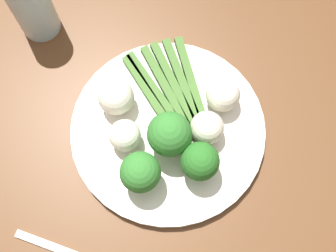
% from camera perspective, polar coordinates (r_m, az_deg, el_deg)
% --- Properties ---
extents(ground_plane, '(6.00, 6.00, 0.02)m').
position_cam_1_polar(ground_plane, '(1.33, -1.28, -11.76)').
color(ground_plane, tan).
extents(dining_table, '(1.29, 1.01, 0.76)m').
position_cam_1_polar(dining_table, '(0.68, -2.47, -3.69)').
color(dining_table, brown).
rests_on(dining_table, ground_plane).
extents(plate, '(0.28, 0.28, 0.01)m').
position_cam_1_polar(plate, '(0.57, -0.00, -0.43)').
color(plate, silver).
rests_on(plate, dining_table).
extents(asparagus_bundle, '(0.17, 0.15, 0.01)m').
position_cam_1_polar(asparagus_bundle, '(0.58, 0.51, 5.13)').
color(asparagus_bundle, '#3D6626').
rests_on(asparagus_bundle, plate).
extents(broccoli_right, '(0.05, 0.05, 0.06)m').
position_cam_1_polar(broccoli_right, '(0.52, 4.59, -5.08)').
color(broccoli_right, '#568E33').
rests_on(broccoli_right, plate).
extents(broccoli_back, '(0.05, 0.05, 0.07)m').
position_cam_1_polar(broccoli_back, '(0.51, -3.98, -6.63)').
color(broccoli_back, '#609E3D').
rests_on(broccoli_back, plate).
extents(broccoli_back_right, '(0.06, 0.06, 0.07)m').
position_cam_1_polar(broccoli_back_right, '(0.52, 0.20, -1.22)').
color(broccoli_back_right, '#609E3D').
rests_on(broccoli_back_right, plate).
extents(cauliflower_near_fork, '(0.05, 0.05, 0.05)m').
position_cam_1_polar(cauliflower_near_fork, '(0.56, -7.46, 4.13)').
color(cauliflower_near_fork, white).
rests_on(cauliflower_near_fork, plate).
extents(cauliflower_near_center, '(0.05, 0.05, 0.05)m').
position_cam_1_polar(cauliflower_near_center, '(0.56, 7.85, 4.41)').
color(cauliflower_near_center, white).
rests_on(cauliflower_near_center, plate).
extents(cauliflower_left, '(0.04, 0.04, 0.04)m').
position_cam_1_polar(cauliflower_left, '(0.54, -6.19, -1.35)').
color(cauliflower_left, white).
rests_on(cauliflower_left, plate).
extents(cauliflower_front_left, '(0.05, 0.05, 0.05)m').
position_cam_1_polar(cauliflower_front_left, '(0.54, 5.59, -0.24)').
color(cauliflower_front_left, silver).
rests_on(cauliflower_front_left, plate).
extents(water_glass, '(0.06, 0.06, 0.13)m').
position_cam_1_polar(water_glass, '(0.64, -19.20, 16.48)').
color(water_glass, silver).
rests_on(water_glass, dining_table).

